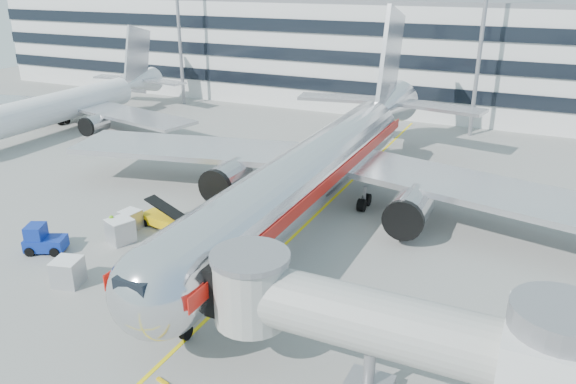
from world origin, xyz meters
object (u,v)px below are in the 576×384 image
at_px(cargo_container_left, 131,219).
at_px(cargo_container_front, 68,272).
at_px(cargo_container_right, 120,231).
at_px(ramp_worker, 113,228).
at_px(baggage_tug, 43,240).
at_px(main_jet, 321,164).
at_px(belt_loader, 167,220).

distance_m(cargo_container_left, cargo_container_front, 8.83).
relative_size(cargo_container_left, cargo_container_front, 0.76).
xyz_separation_m(cargo_container_right, ramp_worker, (-0.73, -0.03, 0.08)).
height_order(baggage_tug, cargo_container_front, baggage_tug).
distance_m(main_jet, cargo_container_left, 15.94).
xyz_separation_m(baggage_tug, cargo_container_left, (3.12, 5.90, -0.16)).
xyz_separation_m(belt_loader, baggage_tug, (-5.63, -7.19, 0.26)).
distance_m(belt_loader, cargo_container_left, 2.83).
bearing_deg(cargo_container_front, main_jet, 60.25).
bearing_deg(cargo_container_left, cargo_container_right, -67.69).
bearing_deg(baggage_tug, ramp_worker, 47.44).
xyz_separation_m(main_jet, belt_loader, (-9.84, -8.16, -3.58)).
distance_m(cargo_container_right, cargo_container_front, 6.43).
distance_m(main_jet, cargo_container_front, 21.06).
xyz_separation_m(baggage_tug, cargo_container_right, (4.05, 3.64, 0.01)).
relative_size(main_jet, belt_loader, 10.42).
distance_m(baggage_tug, cargo_container_left, 6.67).
bearing_deg(belt_loader, baggage_tug, -128.04).
distance_m(baggage_tug, ramp_worker, 4.91).
height_order(baggage_tug, cargo_container_right, baggage_tug).
bearing_deg(belt_loader, cargo_container_right, -114.00).
bearing_deg(cargo_container_right, cargo_container_front, -80.12).
bearing_deg(main_jet, baggage_tug, -135.21).
bearing_deg(cargo_container_front, cargo_container_left, 103.29).
bearing_deg(belt_loader, main_jet, 39.67).
bearing_deg(baggage_tug, cargo_container_front, -27.64).
xyz_separation_m(main_jet, cargo_container_right, (-11.42, -11.72, -3.31)).
height_order(belt_loader, cargo_container_front, belt_loader).
relative_size(belt_loader, cargo_container_front, 2.36).
height_order(belt_loader, cargo_container_right, belt_loader).
bearing_deg(cargo_container_front, cargo_container_right, 99.88).
bearing_deg(ramp_worker, main_jet, 27.63).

